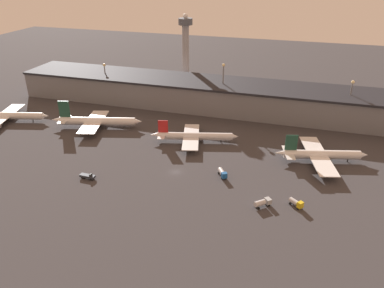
{
  "coord_description": "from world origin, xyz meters",
  "views": [
    {
      "loc": [
        45.55,
        -127.32,
        80.33
      ],
      "look_at": [
        2.42,
        15.7,
        6.0
      ],
      "focal_mm": 35.0,
      "sensor_mm": 36.0,
      "label": 1
    }
  ],
  "objects_px": {
    "service_vehicle_1": "(88,176)",
    "service_vehicle_3": "(263,203)",
    "control_tower": "(186,47)",
    "service_vehicle_0": "(222,173)",
    "airplane_0": "(6,116)",
    "airplane_2": "(194,136)",
    "airplane_1": "(96,121)",
    "service_vehicle_2": "(296,203)",
    "airplane_3": "(321,155)"
  },
  "relations": [
    {
      "from": "airplane_0",
      "to": "service_vehicle_3",
      "type": "relative_size",
      "value": 7.3
    },
    {
      "from": "control_tower",
      "to": "airplane_3",
      "type": "bearing_deg",
      "value": -42.69
    },
    {
      "from": "service_vehicle_2",
      "to": "control_tower",
      "type": "height_order",
      "value": "control_tower"
    },
    {
      "from": "service_vehicle_0",
      "to": "service_vehicle_3",
      "type": "distance_m",
      "value": 24.39
    },
    {
      "from": "service_vehicle_1",
      "to": "control_tower",
      "type": "xyz_separation_m",
      "value": [
        2.8,
        122.99,
        27.16
      ]
    },
    {
      "from": "service_vehicle_0",
      "to": "control_tower",
      "type": "xyz_separation_m",
      "value": [
        -49.2,
        105.59,
        26.67
      ]
    },
    {
      "from": "airplane_0",
      "to": "service_vehicle_2",
      "type": "height_order",
      "value": "airplane_0"
    },
    {
      "from": "service_vehicle_0",
      "to": "control_tower",
      "type": "height_order",
      "value": "control_tower"
    },
    {
      "from": "airplane_0",
      "to": "service_vehicle_0",
      "type": "height_order",
      "value": "airplane_0"
    },
    {
      "from": "airplane_0",
      "to": "airplane_1",
      "type": "xyz_separation_m",
      "value": [
        51.74,
        6.63,
        0.34
      ]
    },
    {
      "from": "airplane_3",
      "to": "service_vehicle_3",
      "type": "distance_m",
      "value": 45.63
    },
    {
      "from": "airplane_2",
      "to": "service_vehicle_0",
      "type": "height_order",
      "value": "airplane_2"
    },
    {
      "from": "airplane_2",
      "to": "airplane_1",
      "type": "bearing_deg",
      "value": 163.43
    },
    {
      "from": "airplane_2",
      "to": "service_vehicle_2",
      "type": "relative_size",
      "value": 7.76
    },
    {
      "from": "airplane_3",
      "to": "service_vehicle_3",
      "type": "bearing_deg",
      "value": -130.63
    },
    {
      "from": "service_vehicle_3",
      "to": "airplane_0",
      "type": "bearing_deg",
      "value": 122.61
    },
    {
      "from": "service_vehicle_3",
      "to": "airplane_3",
      "type": "bearing_deg",
      "value": 21.72
    },
    {
      "from": "airplane_1",
      "to": "service_vehicle_3",
      "type": "bearing_deg",
      "value": -40.81
    },
    {
      "from": "control_tower",
      "to": "service_vehicle_3",
      "type": "bearing_deg",
      "value": -60.97
    },
    {
      "from": "service_vehicle_1",
      "to": "service_vehicle_2",
      "type": "distance_m",
      "value": 82.08
    },
    {
      "from": "service_vehicle_0",
      "to": "service_vehicle_3",
      "type": "xyz_separation_m",
      "value": [
        18.33,
        -16.08,
        -0.0
      ]
    },
    {
      "from": "airplane_0",
      "to": "service_vehicle_3",
      "type": "xyz_separation_m",
      "value": [
        144.42,
        -38.76,
        -1.64
      ]
    },
    {
      "from": "airplane_1",
      "to": "service_vehicle_2",
      "type": "height_order",
      "value": "airplane_1"
    },
    {
      "from": "service_vehicle_0",
      "to": "service_vehicle_1",
      "type": "xyz_separation_m",
      "value": [
        -52.0,
        -17.4,
        -0.49
      ]
    },
    {
      "from": "airplane_0",
      "to": "service_vehicle_2",
      "type": "relative_size",
      "value": 8.44
    },
    {
      "from": "airplane_2",
      "to": "service_vehicle_1",
      "type": "xyz_separation_m",
      "value": [
        -31.52,
        -44.96,
        -1.86
      ]
    },
    {
      "from": "airplane_3",
      "to": "service_vehicle_0",
      "type": "height_order",
      "value": "airplane_3"
    },
    {
      "from": "service_vehicle_2",
      "to": "service_vehicle_3",
      "type": "distance_m",
      "value": 12.1
    },
    {
      "from": "service_vehicle_3",
      "to": "control_tower",
      "type": "relative_size",
      "value": 0.13
    },
    {
      "from": "service_vehicle_3",
      "to": "service_vehicle_0",
      "type": "bearing_deg",
      "value": 96.36
    },
    {
      "from": "airplane_3",
      "to": "control_tower",
      "type": "height_order",
      "value": "control_tower"
    },
    {
      "from": "service_vehicle_1",
      "to": "service_vehicle_3",
      "type": "bearing_deg",
      "value": 2.9
    },
    {
      "from": "airplane_1",
      "to": "airplane_3",
      "type": "bearing_deg",
      "value": -16.94
    },
    {
      "from": "airplane_3",
      "to": "airplane_1",
      "type": "bearing_deg",
      "value": 163.06
    },
    {
      "from": "service_vehicle_0",
      "to": "service_vehicle_2",
      "type": "bearing_deg",
      "value": 35.49
    },
    {
      "from": "airplane_1",
      "to": "service_vehicle_1",
      "type": "relative_size",
      "value": 7.22
    },
    {
      "from": "airplane_1",
      "to": "control_tower",
      "type": "distance_m",
      "value": 84.03
    },
    {
      "from": "airplane_2",
      "to": "service_vehicle_2",
      "type": "height_order",
      "value": "airplane_2"
    },
    {
      "from": "control_tower",
      "to": "service_vehicle_0",
      "type": "bearing_deg",
      "value": -65.02
    },
    {
      "from": "airplane_0",
      "to": "control_tower",
      "type": "bearing_deg",
      "value": 32.44
    },
    {
      "from": "airplane_1",
      "to": "airplane_3",
      "type": "relative_size",
      "value": 1.18
    },
    {
      "from": "service_vehicle_1",
      "to": "service_vehicle_2",
      "type": "height_order",
      "value": "service_vehicle_2"
    },
    {
      "from": "airplane_2",
      "to": "service_vehicle_3",
      "type": "height_order",
      "value": "airplane_2"
    },
    {
      "from": "control_tower",
      "to": "service_vehicle_1",
      "type": "bearing_deg",
      "value": -91.3
    },
    {
      "from": "airplane_0",
      "to": "airplane_1",
      "type": "height_order",
      "value": "airplane_1"
    },
    {
      "from": "airplane_0",
      "to": "service_vehicle_1",
      "type": "relative_size",
      "value": 7.08
    },
    {
      "from": "service_vehicle_1",
      "to": "service_vehicle_0",
      "type": "bearing_deg",
      "value": 20.33
    },
    {
      "from": "airplane_0",
      "to": "service_vehicle_2",
      "type": "bearing_deg",
      "value": -27.48
    },
    {
      "from": "airplane_3",
      "to": "service_vehicle_3",
      "type": "height_order",
      "value": "airplane_3"
    },
    {
      "from": "control_tower",
      "to": "service_vehicle_2",
      "type": "bearing_deg",
      "value": -56.21
    }
  ]
}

